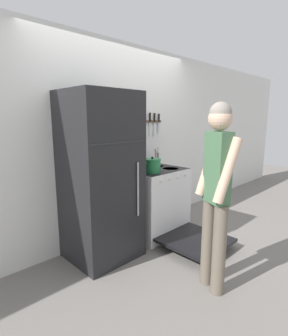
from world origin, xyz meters
name	(u,v)px	position (x,y,z in m)	size (l,w,h in m)	color
ground_plane	(123,231)	(0.00, 0.00, 0.00)	(14.00, 14.00, 0.00)	slate
wall_back	(120,142)	(0.00, 0.03, 1.27)	(10.00, 0.06, 2.55)	silver
refrigerator	(101,177)	(-0.58, -0.34, 0.94)	(0.74, 0.71, 1.87)	black
stove_range	(156,202)	(0.30, -0.37, 0.45)	(0.80, 1.39, 0.91)	white
dutch_oven_pot	(152,165)	(0.12, -0.47, 1.00)	(0.27, 0.22, 0.20)	#237A42
tea_kettle	(139,164)	(0.13, -0.20, 0.98)	(0.20, 0.16, 0.24)	black
utensil_jar	(157,161)	(0.50, -0.19, 0.98)	(0.08, 0.08, 0.27)	#B7BABF
person	(216,188)	(-0.21, -1.56, 0.98)	(0.37, 0.42, 1.72)	#6B6051
wall_knife_strip	(152,121)	(0.58, -0.02, 1.54)	(0.38, 0.03, 0.34)	brown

